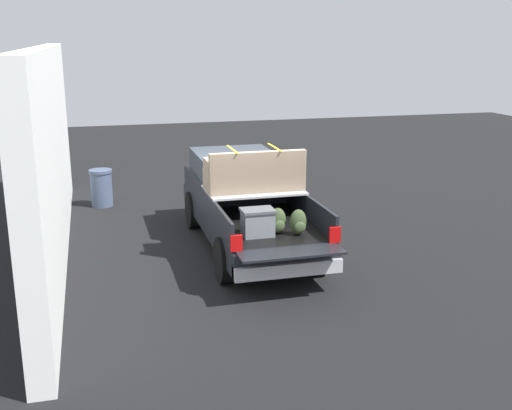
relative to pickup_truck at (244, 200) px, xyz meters
name	(u,v)px	position (x,y,z in m)	size (l,w,h in m)	color
ground_plane	(249,247)	(-0.36, 0.00, -0.96)	(40.00, 40.00, 0.00)	black
pickup_truck	(244,200)	(0.00, 0.00, 0.00)	(6.05, 2.06, 2.23)	black
building_facade	(50,154)	(0.32, 3.91, 1.13)	(11.29, 0.36, 4.17)	white
trash_can	(101,188)	(3.93, 2.92, -0.46)	(0.60, 0.60, 0.98)	#3F4C66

